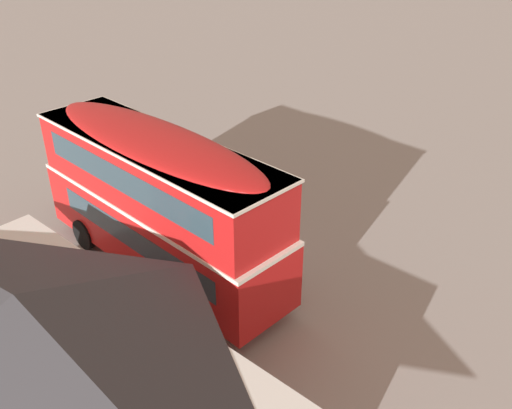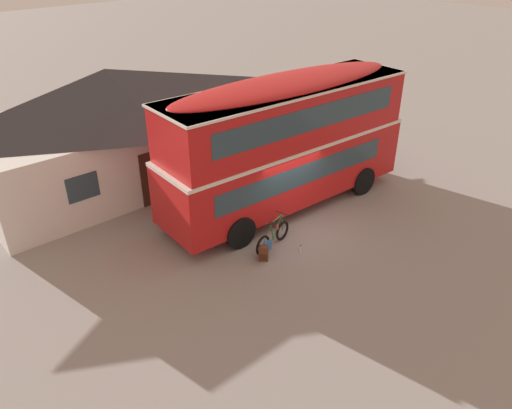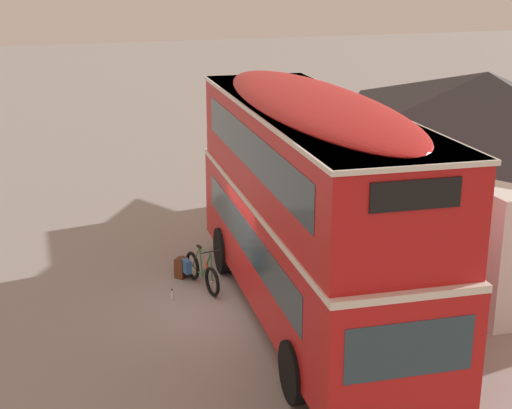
% 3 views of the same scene
% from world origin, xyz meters
% --- Properties ---
extents(ground_plane, '(120.00, 120.00, 0.00)m').
position_xyz_m(ground_plane, '(0.00, 0.00, 0.00)').
color(ground_plane, gray).
extents(double_decker_bus, '(9.79, 3.24, 4.79)m').
position_xyz_m(double_decker_bus, '(0.93, 1.31, 2.64)').
color(double_decker_bus, black).
rests_on(double_decker_bus, ground).
extents(touring_bicycle, '(1.76, 0.66, 1.06)m').
position_xyz_m(touring_bicycle, '(-1.42, -0.41, 0.37)').
color(touring_bicycle, black).
rests_on(touring_bicycle, ground).
extents(backpack_on_ground, '(0.37, 0.37, 0.53)m').
position_xyz_m(backpack_on_ground, '(-2.08, -0.71, 0.27)').
color(backpack_on_ground, '#592D19').
rests_on(backpack_on_ground, ground).
extents(water_bottle_clear_plastic, '(0.07, 0.07, 0.25)m').
position_xyz_m(water_bottle_clear_plastic, '(-0.91, -1.20, 0.12)').
color(water_bottle_clear_plastic, silver).
rests_on(water_bottle_clear_plastic, ground).
extents(pub_building, '(11.29, 6.51, 4.51)m').
position_xyz_m(pub_building, '(-2.41, 7.62, 2.31)').
color(pub_building, silver).
rests_on(pub_building, ground).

